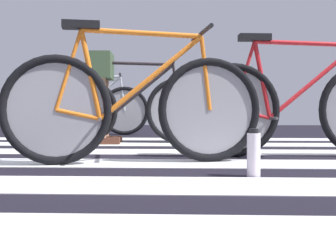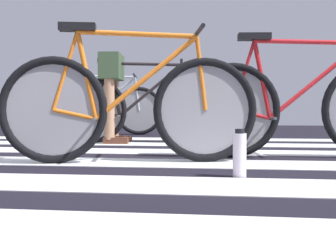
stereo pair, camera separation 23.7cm
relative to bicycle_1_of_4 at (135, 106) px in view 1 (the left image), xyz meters
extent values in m
cube|color=black|center=(0.01, 0.38, -0.40)|extent=(18.00, 14.00, 0.02)
cube|color=silver|center=(-0.09, -1.50, -0.38)|extent=(5.20, 0.44, 0.00)
cube|color=silver|center=(-0.04, -0.76, -0.38)|extent=(5.20, 0.44, 0.00)
cube|color=silver|center=(-0.02, 0.01, -0.38)|extent=(5.20, 0.44, 0.00)
cube|color=silver|center=(0.08, 0.75, -0.38)|extent=(5.20, 0.44, 0.00)
cube|color=silver|center=(-0.01, 1.50, -0.38)|extent=(5.20, 0.44, 0.00)
cube|color=silver|center=(0.13, 2.27, -0.38)|extent=(5.20, 0.44, 0.00)
torus|color=black|center=(-0.50, -0.10, -0.03)|extent=(0.71, 0.19, 0.72)
torus|color=black|center=(0.50, 0.10, -0.03)|extent=(0.71, 0.19, 0.72)
cylinder|color=gray|center=(-0.50, -0.10, -0.03)|extent=(0.60, 0.12, 0.61)
cylinder|color=gray|center=(0.50, 0.10, -0.03)|extent=(0.60, 0.12, 0.61)
cylinder|color=orange|center=(0.05, 0.01, 0.48)|extent=(0.79, 0.19, 0.05)
cylinder|color=orange|center=(0.11, 0.02, 0.19)|extent=(0.70, 0.17, 0.59)
cylinder|color=orange|center=(-0.28, -0.05, 0.20)|extent=(0.16, 0.06, 0.59)
cylinder|color=orange|center=(-0.36, -0.07, -0.06)|extent=(0.29, 0.08, 0.09)
cylinder|color=orange|center=(-0.42, -0.08, 0.23)|extent=(0.19, 0.06, 0.53)
cylinder|color=orange|center=(0.48, 0.09, 0.22)|extent=(0.09, 0.05, 0.50)
cube|color=black|center=(-0.34, -0.07, 0.52)|extent=(0.25, 0.13, 0.05)
cylinder|color=black|center=(0.45, 0.09, 0.49)|extent=(0.13, 0.52, 0.03)
cylinder|color=#4C4C51|center=(-0.22, -0.04, -0.09)|extent=(0.09, 0.34, 0.02)
torus|color=black|center=(0.70, 0.39, -0.03)|extent=(0.72, 0.12, 0.72)
cylinder|color=gray|center=(0.70, 0.39, -0.03)|extent=(0.61, 0.06, 0.61)
cylinder|color=red|center=(1.26, 0.44, 0.48)|extent=(0.80, 0.11, 0.05)
cylinder|color=red|center=(1.32, 0.45, 0.19)|extent=(0.70, 0.10, 0.59)
cylinder|color=red|center=(0.92, 0.41, 0.20)|extent=(0.16, 0.05, 0.59)
cylinder|color=red|center=(0.84, 0.41, -0.06)|extent=(0.29, 0.05, 0.09)
cylinder|color=red|center=(0.78, 0.40, 0.23)|extent=(0.19, 0.04, 0.53)
cube|color=black|center=(0.86, 0.41, 0.52)|extent=(0.25, 0.11, 0.05)
cylinder|color=#4C4C51|center=(0.98, 0.42, -0.09)|extent=(0.05, 0.34, 0.02)
torus|color=black|center=(-0.74, 1.61, -0.03)|extent=(0.72, 0.11, 0.72)
torus|color=black|center=(0.28, 1.68, -0.03)|extent=(0.72, 0.11, 0.72)
cylinder|color=gray|center=(-0.74, 1.61, -0.03)|extent=(0.61, 0.05, 0.61)
cylinder|color=gray|center=(0.28, 1.68, -0.03)|extent=(0.61, 0.05, 0.61)
cylinder|color=black|center=(-0.18, 1.65, 0.48)|extent=(0.80, 0.09, 0.05)
cylinder|color=black|center=(-0.12, 1.65, 0.19)|extent=(0.70, 0.09, 0.59)
cylinder|color=black|center=(-0.52, 1.63, 0.20)|extent=(0.16, 0.05, 0.59)
cylinder|color=black|center=(-0.60, 1.62, -0.06)|extent=(0.29, 0.05, 0.09)
cylinder|color=black|center=(-0.66, 1.61, 0.23)|extent=(0.19, 0.04, 0.53)
cylinder|color=black|center=(0.25, 1.68, 0.22)|extent=(0.09, 0.04, 0.50)
cube|color=black|center=(-0.58, 1.62, 0.52)|extent=(0.25, 0.11, 0.05)
cylinder|color=black|center=(0.22, 1.68, 0.49)|extent=(0.07, 0.52, 0.03)
cylinder|color=#4C4C51|center=(-0.46, 1.63, -0.09)|extent=(0.05, 0.34, 0.02)
cylinder|color=#A87A5B|center=(-0.56, 1.76, 0.11)|extent=(0.11, 0.11, 0.89)
cylinder|color=#A87A5B|center=(-0.54, 1.48, 0.11)|extent=(0.11, 0.11, 0.89)
cube|color=#354930|center=(-0.55, 1.62, 0.45)|extent=(0.25, 0.43, 0.28)
cube|color=#532C20|center=(-0.49, 1.77, -0.35)|extent=(0.27, 0.12, 0.07)
cube|color=#532C20|center=(-0.47, 1.49, -0.35)|extent=(0.27, 0.12, 0.07)
torus|color=black|center=(-1.55, 3.02, -0.03)|extent=(0.72, 0.15, 0.72)
torus|color=black|center=(-0.54, 3.15, -0.03)|extent=(0.72, 0.15, 0.72)
cylinder|color=gray|center=(-1.55, 3.02, -0.03)|extent=(0.60, 0.08, 0.61)
cylinder|color=gray|center=(-0.54, 3.15, -0.03)|extent=(0.60, 0.08, 0.61)
cylinder|color=#B1B9BF|center=(-0.99, 3.09, 0.48)|extent=(0.80, 0.13, 0.05)
cylinder|color=#B1B9BF|center=(-0.93, 3.10, 0.19)|extent=(0.70, 0.12, 0.59)
cylinder|color=#B1B9BF|center=(-1.33, 3.05, 0.20)|extent=(0.16, 0.05, 0.59)
cylinder|color=#B1B9BF|center=(-1.41, 3.04, -0.06)|extent=(0.29, 0.06, 0.09)
cylinder|color=#B1B9BF|center=(-1.47, 3.03, 0.23)|extent=(0.19, 0.05, 0.53)
cylinder|color=#B1B9BF|center=(-0.57, 3.14, 0.22)|extent=(0.09, 0.04, 0.50)
cube|color=black|center=(-1.39, 3.04, 0.52)|extent=(0.25, 0.12, 0.05)
cylinder|color=black|center=(-0.60, 3.14, 0.49)|extent=(0.09, 0.52, 0.03)
cylinder|color=#4C4C51|center=(-1.27, 3.05, -0.09)|extent=(0.06, 0.34, 0.02)
cylinder|color=white|center=(0.70, -0.49, -0.27)|extent=(0.07, 0.07, 0.23)
cylinder|color=black|center=(0.70, -0.49, -0.14)|extent=(0.05, 0.05, 0.02)
camera|label=1|loc=(0.32, -2.58, -0.04)|focal=41.72mm
camera|label=2|loc=(0.56, -2.58, -0.04)|focal=41.72mm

